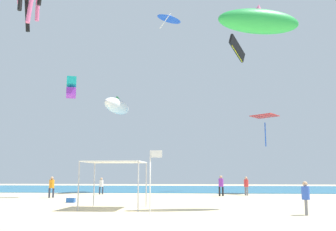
{
  "coord_description": "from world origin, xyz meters",
  "views": [
    {
      "loc": [
        1.77,
        -18.43,
        1.9
      ],
      "look_at": [
        -0.48,
        8.07,
        6.13
      ],
      "focal_mm": 39.69,
      "sensor_mm": 36.0,
      "label": 1
    }
  ],
  "objects": [
    {
      "name": "banner_flag",
      "position": [
        -0.57,
        -0.23,
        1.89
      ],
      "size": [
        0.61,
        0.06,
        3.07
      ],
      "color": "silver",
      "rests_on": "ground"
    },
    {
      "name": "ground",
      "position": [
        0.0,
        0.0,
        -0.05
      ],
      "size": [
        110.0,
        110.0,
        0.1
      ],
      "primitive_type": "cube",
      "color": "beige"
    },
    {
      "name": "ocean_strip",
      "position": [
        0.0,
        32.35,
        0.01
      ],
      "size": [
        110.0,
        25.05,
        0.03
      ],
      "primitive_type": "cube",
      "color": "#1E6B93",
      "rests_on": "ground"
    },
    {
      "name": "kite_box_teal",
      "position": [
        -9.61,
        13.13,
        9.62
      ],
      "size": [
        1.11,
        1.2,
        1.91
      ],
      "rotation": [
        0.0,
        0.0,
        3.49
      ],
      "color": "teal"
    },
    {
      "name": "cooler_box",
      "position": [
        -7.03,
        6.8,
        0.18
      ],
      "size": [
        0.57,
        0.37,
        0.35
      ],
      "color": "blue",
      "rests_on": "ground"
    },
    {
      "name": "kite_inflatable_white",
      "position": [
        -7.3,
        21.44,
        9.41
      ],
      "size": [
        2.88,
        5.88,
        2.16
      ],
      "rotation": [
        0.0,
        0.0,
        4.53
      ],
      "color": "white"
    },
    {
      "name": "canopy_tent",
      "position": [
        -3.07,
        2.65,
        2.5
      ],
      "size": [
        3.28,
        3.03,
        2.63
      ],
      "color": "#B2B2B7",
      "rests_on": "ground"
    },
    {
      "name": "kite_parafoil_black",
      "position": [
        6.59,
        26.18,
        17.28
      ],
      "size": [
        2.39,
        3.98,
        2.68
      ],
      "rotation": [
        0.0,
        0.0,
        1.09
      ],
      "color": "black"
    },
    {
      "name": "kite_inflatable_green",
      "position": [
        5.52,
        3.57,
        11.21
      ],
      "size": [
        5.52,
        3.14,
        2.13
      ],
      "rotation": [
        0.0,
        0.0,
        0.25
      ],
      "color": "green"
    },
    {
      "name": "kite_diamond_red",
      "position": [
        8.6,
        20.58,
        7.77
      ],
      "size": [
        3.27,
        3.27,
        3.25
      ],
      "rotation": [
        0.0,
        0.0,
        4.13
      ],
      "color": "red"
    },
    {
      "name": "person_near_tent",
      "position": [
        5.99,
        16.61,
        0.99
      ],
      "size": [
        0.4,
        0.42,
        1.69
      ],
      "rotation": [
        0.0,
        0.0,
        5.2
      ],
      "color": "slate",
      "rests_on": "ground"
    },
    {
      "name": "person_central",
      "position": [
        -10.49,
        11.9,
        1.01
      ],
      "size": [
        0.43,
        0.41,
        1.73
      ],
      "rotation": [
        0.0,
        0.0,
        0.46
      ],
      "color": "#33384C",
      "rests_on": "ground"
    },
    {
      "name": "kite_delta_blue",
      "position": [
        -1.59,
        23.28,
        20.45
      ],
      "size": [
        3.67,
        3.65,
        2.49
      ],
      "rotation": [
        0.0,
        0.0,
        1.25
      ],
      "color": "blue"
    },
    {
      "name": "person_rightmost",
      "position": [
        6.76,
        0.04,
        0.92
      ],
      "size": [
        0.37,
        0.41,
        1.57
      ],
      "rotation": [
        0.0,
        0.0,
        4.44
      ],
      "color": "slate",
      "rests_on": "ground"
    },
    {
      "name": "person_leftmost",
      "position": [
        3.64,
        15.42,
        1.06
      ],
      "size": [
        0.46,
        0.43,
        1.81
      ],
      "rotation": [
        0.0,
        0.0,
        3.55
      ],
      "color": "black",
      "rests_on": "ground"
    },
    {
      "name": "person_far_shore",
      "position": [
        -7.77,
        17.45,
        0.94
      ],
      "size": [
        0.43,
        0.38,
        1.6
      ],
      "rotation": [
        0.0,
        0.0,
        0.1
      ],
      "color": "#33384C",
      "rests_on": "ground"
    }
  ]
}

